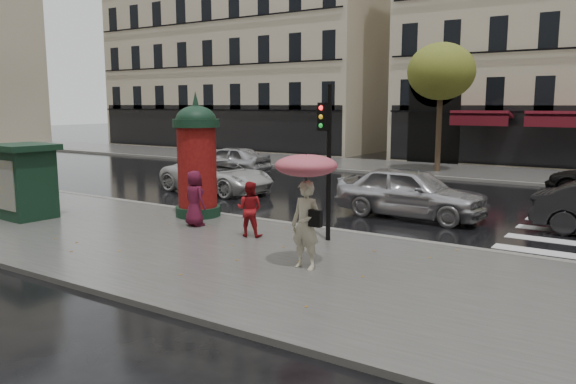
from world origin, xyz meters
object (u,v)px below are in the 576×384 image
Objects in this scene: woman_umbrella at (306,191)px; woman_red at (250,209)px; traffic_light at (327,147)px; car_silver at (411,192)px; car_white at (217,176)px; car_far_silver at (230,160)px; morris_column at (197,157)px; newsstand at (24,180)px; man_burgundy at (195,198)px.

woman_red is at bearing 148.53° from woman_umbrella.
traffic_light is 0.82× the size of car_silver.
car_far_silver reaches higher than car_white.
car_silver is at bearing -129.73° from woman_red.
traffic_light is (4.91, -0.61, 0.54)m from morris_column.
newsstand is at bearing -143.34° from morris_column.
car_silver reaches higher than woman_red.
woman_umbrella reaches higher than car_far_silver.
car_far_silver is at bearing -42.20° from man_burgundy.
car_silver is at bearing 84.08° from traffic_light.
car_far_silver is (-11.35, 10.03, -1.75)m from traffic_light.
car_silver reaches higher than car_far_silver.
newsstand is at bearing 175.60° from car_white.
woman_umbrella is 1.72× the size of woman_red.
traffic_light is 9.50m from newsstand.
car_white is at bearing 88.12° from car_silver.
morris_column is 0.80× the size of car_silver.
traffic_light reaches higher than car_white.
morris_column is (-3.01, 1.31, 1.11)m from woman_red.
woman_umbrella is 7.04m from car_silver.
man_burgundy is (-2.09, 0.17, 0.06)m from woman_red.
newsstand is at bearing 34.07° from man_burgundy.
woman_umbrella is 0.52× the size of car_silver.
car_white is at bearing 124.36° from morris_column.
newsstand reaches higher than car_far_silver.
car_white is (-8.49, 0.58, -0.13)m from car_silver.
morris_column reaches higher than woman_umbrella.
morris_column is at bearing 152.54° from woman_umbrella.
car_silver is (2.38, 5.27, -0.04)m from woman_red.
morris_column is (-0.92, 1.14, 1.04)m from man_burgundy.
woman_red reaches higher than car_white.
woman_red is 14.30m from car_far_silver.
traffic_light is (-0.87, 2.39, 0.72)m from woman_umbrella.
woman_umbrella is at bearing 41.69° from car_far_silver.
morris_column is 5.65m from car_white.
car_silver is (4.46, 5.10, -0.10)m from man_burgundy.
traffic_light reaches higher than car_far_silver.
man_burgundy is at bearing -172.52° from traffic_light.
woman_red is 0.29× the size of car_white.
woman_umbrella is at bearing -70.10° from traffic_light.
traffic_light is at bearing 45.70° from car_far_silver.
woman_umbrella is at bearing 133.10° from woman_red.
car_silver is 13.03m from car_far_silver.
car_white is at bearing 31.55° from car_far_silver.
car_silver is (5.38, 3.96, -1.14)m from morris_column.
car_silver reaches higher than car_white.
woman_umbrella is at bearing -27.46° from morris_column.
woman_umbrella is 17.45m from car_far_silver.
woman_red is at bearing 14.10° from newsstand.
newsstand is at bearing -164.62° from traffic_light.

